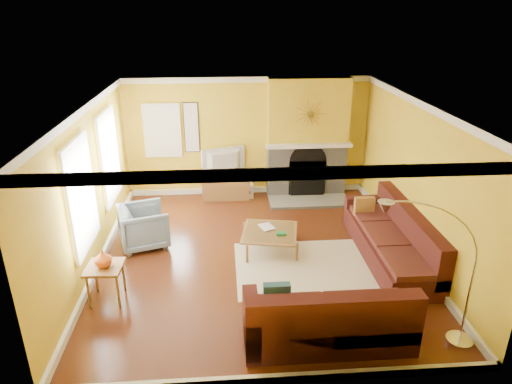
{
  "coord_description": "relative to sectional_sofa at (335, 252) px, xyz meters",
  "views": [
    {
      "loc": [
        -0.56,
        -7.07,
        4.16
      ],
      "look_at": [
        0.01,
        0.4,
        1.06
      ],
      "focal_mm": 32.0,
      "sensor_mm": 36.0,
      "label": 1
    }
  ],
  "objects": [
    {
      "name": "sectional_sofa",
      "position": [
        0.0,
        0.0,
        0.0
      ],
      "size": [
        3.1,
        3.88,
        0.9
      ],
      "primitive_type": null,
      "color": "#471916",
      "rests_on": "floor"
    },
    {
      "name": "side_table",
      "position": [
        -3.56,
        -0.36,
        -0.16
      ],
      "size": [
        0.55,
        0.55,
        0.58
      ],
      "primitive_type": null,
      "rotation": [
        0.0,
        0.0,
        -0.05
      ],
      "color": "olive",
      "rests_on": "floor"
    },
    {
      "name": "book",
      "position": [
        -1.11,
        1.05,
        -0.06
      ],
      "size": [
        0.31,
        0.36,
        0.03
      ],
      "primitive_type": "imported",
      "rotation": [
        0.0,
        0.0,
        0.36
      ],
      "color": "white",
      "rests_on": "coffee_table"
    },
    {
      "name": "tv",
      "position": [
        -1.72,
        3.45,
        0.43
      ],
      "size": [
        1.0,
        0.47,
        0.59
      ],
      "primitive_type": "imported",
      "rotation": [
        0.0,
        0.0,
        3.48
      ],
      "color": "black",
      "rests_on": "media_console"
    },
    {
      "name": "wall_right",
      "position": [
        1.56,
        0.76,
        0.9
      ],
      "size": [
        0.02,
        6.0,
        2.7
      ],
      "primitive_type": "cube",
      "color": "gold",
      "rests_on": "ground"
    },
    {
      "name": "window_left_far",
      "position": [
        -3.92,
        0.16,
        1.05
      ],
      "size": [
        0.06,
        1.22,
        1.72
      ],
      "primitive_type": "cube",
      "color": "white",
      "rests_on": "wall_left"
    },
    {
      "name": "media_console",
      "position": [
        -1.72,
        3.45,
        -0.16
      ],
      "size": [
        1.07,
        0.48,
        0.59
      ],
      "primitive_type": "cube",
      "color": "olive",
      "rests_on": "floor"
    },
    {
      "name": "window_left_near",
      "position": [
        -3.92,
        2.06,
        1.05
      ],
      "size": [
        0.06,
        1.22,
        1.72
      ],
      "primitive_type": "cube",
      "color": "white",
      "rests_on": "wall_left"
    },
    {
      "name": "mantel",
      "position": [
        0.15,
        3.32,
        0.8
      ],
      "size": [
        1.92,
        0.22,
        0.08
      ],
      "primitive_type": "cube",
      "color": "white",
      "rests_on": "fireplace"
    },
    {
      "name": "fireplace",
      "position": [
        0.15,
        3.56,
        0.9
      ],
      "size": [
        1.8,
        0.4,
        2.7
      ],
      "primitive_type": null,
      "color": "gray",
      "rests_on": "floor"
    },
    {
      "name": "arc_lamp",
      "position": [
        0.74,
        -1.69,
        0.59
      ],
      "size": [
        1.32,
        0.36,
        2.07
      ],
      "primitive_type": null,
      "color": "silver",
      "rests_on": "floor"
    },
    {
      "name": "hearth",
      "position": [
        0.15,
        3.01,
        -0.42
      ],
      "size": [
        1.8,
        0.7,
        0.06
      ],
      "primitive_type": "cube",
      "color": "gray",
      "rests_on": "floor"
    },
    {
      "name": "wall_left",
      "position": [
        -3.96,
        0.76,
        0.9
      ],
      "size": [
        0.02,
        6.0,
        2.7
      ],
      "primitive_type": "cube",
      "color": "gold",
      "rests_on": "ground"
    },
    {
      "name": "vase",
      "position": [
        -3.56,
        -0.36,
        0.26
      ],
      "size": [
        0.31,
        0.31,
        0.27
      ],
      "primitive_type": "imported",
      "rotation": [
        0.0,
        0.0,
        0.25
      ],
      "color": "#D8591E",
      "rests_on": "side_table"
    },
    {
      "name": "floor",
      "position": [
        -1.2,
        0.76,
        -0.46
      ],
      "size": [
        5.5,
        6.0,
        0.02
      ],
      "primitive_type": "cube",
      "color": "#602B14",
      "rests_on": "ground"
    },
    {
      "name": "wall_back",
      "position": [
        -1.2,
        3.77,
        0.9
      ],
      "size": [
        5.5,
        0.02,
        2.7
      ],
      "primitive_type": "cube",
      "color": "gold",
      "rests_on": "ground"
    },
    {
      "name": "subwoofer",
      "position": [
        -1.25,
        3.47,
        -0.29
      ],
      "size": [
        0.32,
        0.32,
        0.32
      ],
      "primitive_type": "cube",
      "color": "white",
      "rests_on": "floor"
    },
    {
      "name": "baseboard",
      "position": [
        -1.2,
        0.76,
        -0.39
      ],
      "size": [
        5.5,
        6.0,
        0.12
      ],
      "primitive_type": null,
      "color": "white",
      "rests_on": "floor"
    },
    {
      "name": "armchair",
      "position": [
        -3.25,
        1.3,
        -0.06
      ],
      "size": [
        1.05,
        1.04,
        0.77
      ],
      "primitive_type": "imported",
      "rotation": [
        0.0,
        0.0,
        1.87
      ],
      "color": "slate",
      "rests_on": "floor"
    },
    {
      "name": "wall_front",
      "position": [
        -1.2,
        -2.25,
        0.9
      ],
      "size": [
        5.5,
        0.02,
        2.7
      ],
      "primitive_type": "cube",
      "color": "gold",
      "rests_on": "ground"
    },
    {
      "name": "coffee_table",
      "position": [
        -0.96,
        0.95,
        -0.26
      ],
      "size": [
        1.12,
        1.12,
        0.38
      ],
      "primitive_type": null,
      "rotation": [
        0.0,
        0.0,
        -0.18
      ],
      "color": "white",
      "rests_on": "floor"
    },
    {
      "name": "ceiling",
      "position": [
        -1.2,
        0.76,
        2.26
      ],
      "size": [
        5.5,
        6.0,
        0.02
      ],
      "primitive_type": "cube",
      "color": "white",
      "rests_on": "ground"
    },
    {
      "name": "wall_art",
      "position": [
        -2.45,
        3.73,
        1.15
      ],
      "size": [
        0.34,
        0.04,
        1.14
      ],
      "primitive_type": "cube",
      "color": "white",
      "rests_on": "wall_back"
    },
    {
      "name": "sunburst",
      "position": [
        0.15,
        3.33,
        1.5
      ],
      "size": [
        0.7,
        0.04,
        0.7
      ],
      "primitive_type": null,
      "color": "olive",
      "rests_on": "fireplace"
    },
    {
      "name": "crown_molding",
      "position": [
        -1.2,
        0.76,
        2.19
      ],
      "size": [
        5.5,
        6.0,
        0.12
      ],
      "primitive_type": null,
      "color": "white",
      "rests_on": "ceiling"
    },
    {
      "name": "window_back",
      "position": [
        -3.1,
        3.72,
        1.1
      ],
      "size": [
        0.82,
        0.06,
        1.22
      ],
      "primitive_type": "cube",
      "color": "white",
      "rests_on": "wall_back"
    },
    {
      "name": "rug",
      "position": [
        -0.4,
        0.3,
        -0.44
      ],
      "size": [
        2.4,
        1.8,
        0.02
      ],
      "primitive_type": "cube",
      "color": "beige",
      "rests_on": "floor"
    }
  ]
}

